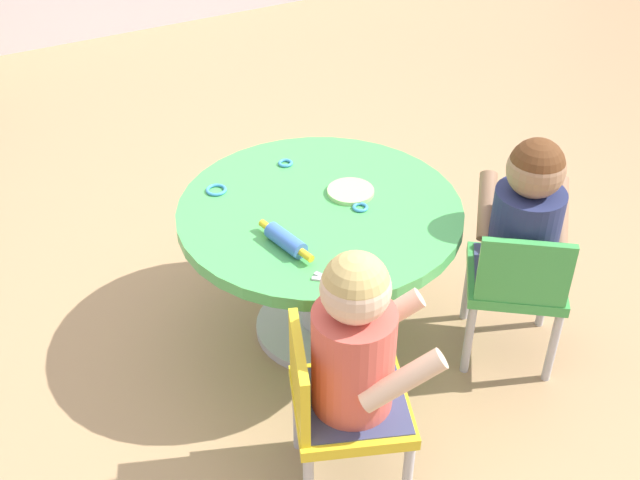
{
  "coord_description": "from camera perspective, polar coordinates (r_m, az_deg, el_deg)",
  "views": [
    {
      "loc": [
        -0.95,
        -1.78,
        1.87
      ],
      "look_at": [
        0.0,
        0.0,
        0.38
      ],
      "focal_mm": 44.23,
      "sensor_mm": 36.0,
      "label": 1
    }
  ],
  "objects": [
    {
      "name": "seated_child_left",
      "position": [
        1.93,
        2.61,
        -7.27
      ],
      "size": [
        0.42,
        0.37,
        0.51
      ],
      "color": "#3F4772",
      "rests_on": "ground"
    },
    {
      "name": "rolling_pin",
      "position": [
        2.25,
        -2.49,
        -0.02
      ],
      "size": [
        0.08,
        0.23,
        0.05
      ],
      "color": "#3F72CC",
      "rests_on": "craft_table"
    },
    {
      "name": "child_chair_right",
      "position": [
        2.53,
        14.02,
        -3.02
      ],
      "size": [
        0.42,
        0.42,
        0.54
      ],
      "color": "#B7B7BC",
      "rests_on": "ground"
    },
    {
      "name": "seated_child_right",
      "position": [
        2.43,
        14.74,
        1.7
      ],
      "size": [
        0.42,
        0.44,
        0.51
      ],
      "color": "#3F4772",
      "rests_on": "ground"
    },
    {
      "name": "cookie_cutter_1",
      "position": [
        2.64,
        -2.52,
        5.58
      ],
      "size": [
        0.05,
        0.05,
        0.01
      ],
      "primitive_type": "torus",
      "color": "#3F99D8",
      "rests_on": "craft_table"
    },
    {
      "name": "craft_table",
      "position": [
        2.5,
        0.0,
        0.1
      ],
      "size": [
        0.89,
        0.89,
        0.51
      ],
      "color": "silver",
      "rests_on": "ground"
    },
    {
      "name": "child_chair_left",
      "position": [
        2.09,
        1.34,
        -11.86
      ],
      "size": [
        0.39,
        0.39,
        0.54
      ],
      "color": "#B7B7BC",
      "rests_on": "ground"
    },
    {
      "name": "cookie_cutter_2",
      "position": [
        2.42,
        2.93,
        2.38
      ],
      "size": [
        0.05,
        0.05,
        0.01
      ],
      "primitive_type": "torus",
      "color": "#3F99D8",
      "rests_on": "craft_table"
    },
    {
      "name": "ground_plane",
      "position": [
        2.75,
        0.0,
        -6.41
      ],
      "size": [
        10.0,
        10.0,
        0.0
      ],
      "primitive_type": "plane",
      "color": "tan"
    },
    {
      "name": "playdough_blob_0",
      "position": [
        2.49,
        2.23,
        3.53
      ],
      "size": [
        0.15,
        0.15,
        0.01
      ],
      "primitive_type": "cylinder",
      "color": "#B2E58C",
      "rests_on": "craft_table"
    },
    {
      "name": "craft_scissors",
      "position": [
        2.13,
        1.71,
        -3.11
      ],
      "size": [
        0.13,
        0.14,
        0.01
      ],
      "color": "silver",
      "rests_on": "craft_table"
    },
    {
      "name": "cookie_cutter_0",
      "position": [
        2.52,
        -7.52,
        3.61
      ],
      "size": [
        0.07,
        0.07,
        0.01
      ],
      "primitive_type": "torus",
      "color": "#3F99D8",
      "rests_on": "craft_table"
    }
  ]
}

